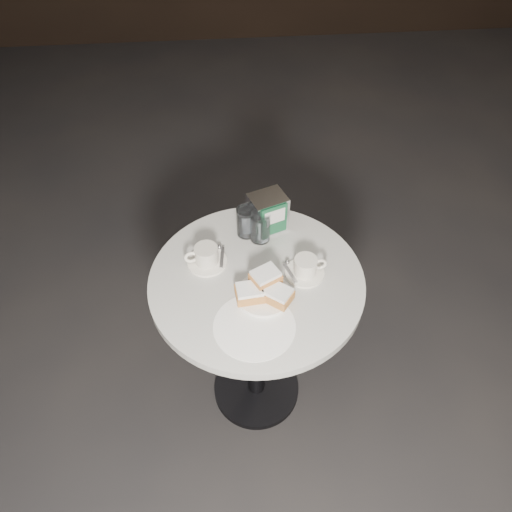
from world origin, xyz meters
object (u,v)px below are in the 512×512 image
(beignet_plate, at_px, (264,290))
(coffee_cup_right, at_px, (306,268))
(water_glass_right, at_px, (260,227))
(water_glass_left, at_px, (246,222))
(coffee_cup_left, at_px, (206,256))
(napkin_dispenser, at_px, (268,213))
(cafe_table, at_px, (256,315))

(beignet_plate, height_order, coffee_cup_right, beignet_plate)
(beignet_plate, relative_size, water_glass_right, 1.82)
(water_glass_left, bearing_deg, coffee_cup_left, -138.05)
(coffee_cup_right, distance_m, napkin_dispenser, 0.25)
(beignet_plate, height_order, coffee_cup_left, beignet_plate)
(water_glass_left, distance_m, water_glass_right, 0.05)
(cafe_table, bearing_deg, water_glass_right, 81.15)
(beignet_plate, xyz_separation_m, water_glass_right, (0.01, 0.26, 0.02))
(beignet_plate, relative_size, water_glass_left, 1.87)
(water_glass_left, bearing_deg, coffee_cup_right, -49.28)
(beignet_plate, distance_m, water_glass_right, 0.26)
(cafe_table, height_order, napkin_dispenser, napkin_dispenser)
(beignet_plate, bearing_deg, cafe_table, 102.15)
(beignet_plate, distance_m, coffee_cup_left, 0.24)
(water_glass_right, bearing_deg, napkin_dispenser, 58.52)
(water_glass_left, relative_size, napkin_dispenser, 0.75)
(cafe_table, distance_m, napkin_dispenser, 0.36)
(coffee_cup_left, relative_size, coffee_cup_right, 1.09)
(coffee_cup_right, xyz_separation_m, napkin_dispenser, (-0.10, 0.23, 0.04))
(napkin_dispenser, bearing_deg, coffee_cup_left, -166.16)
(cafe_table, relative_size, beignet_plate, 3.64)
(water_glass_right, bearing_deg, coffee_cup_right, -53.16)
(coffee_cup_left, height_order, coffee_cup_right, coffee_cup_left)
(coffee_cup_right, height_order, water_glass_left, water_glass_left)
(water_glass_right, bearing_deg, beignet_plate, -92.66)
(water_glass_left, xyz_separation_m, water_glass_right, (0.04, -0.03, 0.00))
(beignet_plate, xyz_separation_m, coffee_cup_left, (-0.18, 0.16, -0.00))
(coffee_cup_left, relative_size, water_glass_right, 1.35)
(cafe_table, bearing_deg, water_glass_left, 94.45)
(coffee_cup_right, relative_size, water_glass_right, 1.24)
(beignet_plate, bearing_deg, coffee_cup_left, 137.66)
(coffee_cup_right, relative_size, water_glass_left, 1.28)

